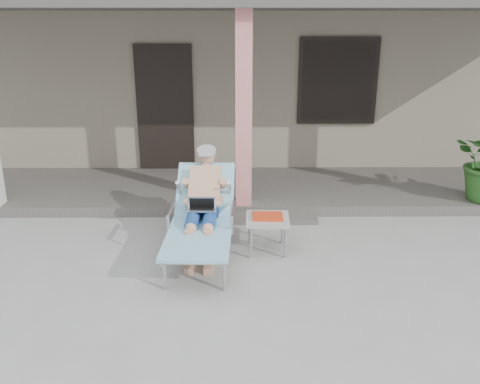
{
  "coord_description": "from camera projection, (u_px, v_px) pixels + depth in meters",
  "views": [
    {
      "loc": [
        -0.11,
        -4.61,
        2.63
      ],
      "look_at": [
        -0.06,
        0.6,
        0.85
      ],
      "focal_mm": 38.0,
      "sensor_mm": 36.0,
      "label": 1
    }
  ],
  "objects": [
    {
      "name": "ground",
      "position": [
        247.0,
        289.0,
        5.21
      ],
      "size": [
        60.0,
        60.0,
        0.0
      ],
      "primitive_type": "plane",
      "color": "#9E9E99",
      "rests_on": "ground"
    },
    {
      "name": "house",
      "position": [
        240.0,
        67.0,
        10.83
      ],
      "size": [
        10.4,
        5.4,
        3.3
      ],
      "color": "gray",
      "rests_on": "ground"
    },
    {
      "name": "porch_deck",
      "position": [
        243.0,
        189.0,
        8.03
      ],
      "size": [
        10.0,
        2.0,
        0.15
      ],
      "primitive_type": "cube",
      "color": "#605B56",
      "rests_on": "ground"
    },
    {
      "name": "porch_overhang",
      "position": [
        243.0,
        7.0,
        7.1
      ],
      "size": [
        10.0,
        2.3,
        2.85
      ],
      "color": "silver",
      "rests_on": "porch_deck"
    },
    {
      "name": "porch_step",
      "position": [
        244.0,
        219.0,
        6.95
      ],
      "size": [
        2.0,
        0.3,
        0.07
      ],
      "primitive_type": "cube",
      "color": "#605B56",
      "rests_on": "ground"
    },
    {
      "name": "lounger",
      "position": [
        202.0,
        192.0,
        5.81
      ],
      "size": [
        0.77,
        1.9,
        1.22
      ],
      "rotation": [
        0.0,
        0.0,
        -0.04
      ],
      "color": "#B7B7BC",
      "rests_on": "ground"
    },
    {
      "name": "side_table",
      "position": [
        268.0,
        221.0,
        5.97
      ],
      "size": [
        0.52,
        0.52,
        0.45
      ],
      "rotation": [
        0.0,
        0.0,
        -0.04
      ],
      "color": "#A6A6A2",
      "rests_on": "ground"
    }
  ]
}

